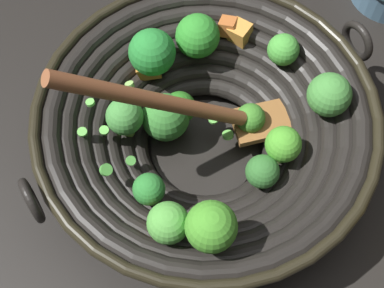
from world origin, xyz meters
name	(u,v)px	position (x,y,z in m)	size (l,w,h in m)	color
ground_plane	(205,150)	(0.00, 0.00, 0.00)	(4.00, 4.00, 0.00)	black
wok	(206,126)	(0.00, 0.00, 0.06)	(0.45, 0.41, 0.23)	black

